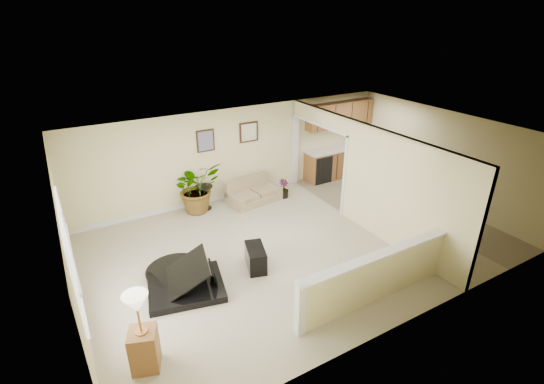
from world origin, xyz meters
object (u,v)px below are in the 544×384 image
piano_bench (256,258)px  loveseat (253,191)px  small_plant (283,190)px  palm_plant (197,188)px  lamp_stand (142,338)px  piano (180,263)px  accent_table (204,194)px

piano_bench → loveseat: size_ratio=0.45×
piano_bench → small_plant: size_ratio=1.32×
piano_bench → palm_plant: (-0.13, 2.99, 0.43)m
small_plant → piano_bench: bearing=-131.1°
loveseat → small_plant: (0.85, -0.21, -0.09)m
small_plant → lamp_stand: size_ratio=0.40×
small_plant → palm_plant: bearing=169.8°
small_plant → lamp_stand: lamp_stand is taller
piano_bench → palm_plant: bearing=92.4°
piano → lamp_stand: (-1.04, -1.54, 0.02)m
piano_bench → small_plant: bearing=48.9°
piano_bench → loveseat: 3.11m
accent_table → palm_plant: size_ratio=0.48×
piano → small_plant: size_ratio=3.49×
piano → palm_plant: 3.17m
lamp_stand → piano: bearing=55.8°
loveseat → small_plant: 0.88m
piano → piano_bench: 1.55m
small_plant → lamp_stand: (-4.79, -3.96, 0.34)m
piano → lamp_stand: lamp_stand is taller
piano_bench → accent_table: (0.07, 2.99, 0.19)m
accent_table → lamp_stand: (-2.62, -4.38, 0.14)m
piano → piano_bench: piano is taller
piano → piano_bench: (1.51, -0.14, -0.31)m
palm_plant → small_plant: palm_plant is taller
palm_plant → lamp_stand: bearing=-119.0°
piano → palm_plant: bearing=76.8°
loveseat → lamp_stand: lamp_stand is taller
piano → small_plant: piano is taller
palm_plant → loveseat: bearing=-7.8°
piano_bench → palm_plant: 3.02m
piano → loveseat: size_ratio=1.19×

